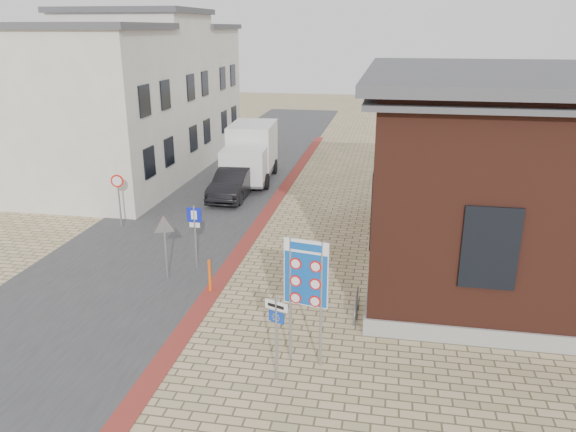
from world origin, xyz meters
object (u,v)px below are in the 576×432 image
Objects in this scene: parking_sign at (195,227)px; bollard at (210,276)px; border_sign at (306,275)px; sedan at (233,183)px; box_truck at (251,152)px; essen_sign at (277,326)px.

bollard is (1.04, -1.70, -1.01)m from parking_sign.
parking_sign is (-4.66, 5.13, -0.85)m from border_sign.
border_sign is 3.04× the size of bollard.
bollard is (-3.62, 3.43, -1.86)m from border_sign.
box_truck reaches higher than sedan.
parking_sign is 2.11× the size of bollard.
border_sign is (5.71, -17.28, 0.84)m from box_truck.
essen_sign reaches higher than sedan.
box_truck is at bearing 98.59° from bollard.
essen_sign is 2.04× the size of bollard.
border_sign reaches higher than essen_sign.
essen_sign reaches higher than bollard.
sedan is at bearing 123.57° from border_sign.
border_sign is (5.75, -13.80, 1.67)m from sedan.
sedan reaches higher than bollard.
box_truck is at bearing 89.76° from sedan.
essen_sign is (5.15, -18.15, -0.10)m from box_truck.
parking_sign reaches higher than sedan.
box_truck is 5.43× the size of bollard.
box_truck is 2.58× the size of parking_sign.
border_sign reaches higher than box_truck.
box_truck is 18.87m from essen_sign.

